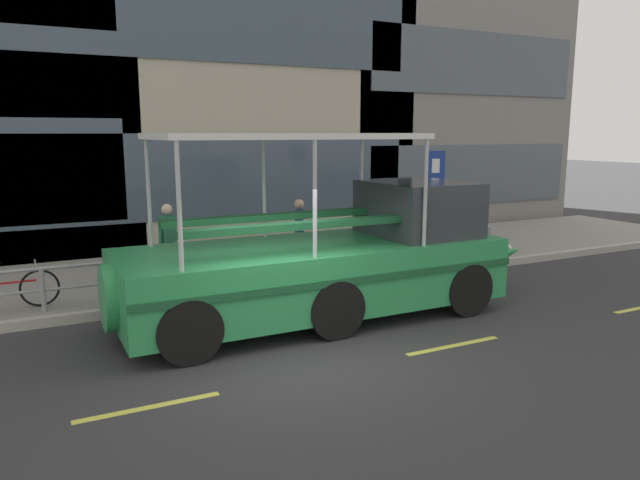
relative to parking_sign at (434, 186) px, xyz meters
name	(u,v)px	position (x,y,z in m)	size (l,w,h in m)	color
ground_plane	(293,352)	(-5.88, -4.19, -2.04)	(120.00, 120.00, 0.00)	#333335
sidewalk	(197,272)	(-5.88, 1.41, -1.95)	(32.00, 4.80, 0.18)	gray
curb_edge	(230,298)	(-5.88, -1.08, -1.95)	(32.00, 0.18, 0.18)	#B2ADA3
lane_centreline	(320,373)	(-5.88, -5.12, -2.04)	(25.80, 0.12, 0.01)	#DBD64C
curb_guardrail	(269,259)	(-4.88, -0.74, -1.31)	(12.35, 0.09, 0.83)	gray
parking_sign	(434,186)	(0.00, 0.00, 0.00)	(0.60, 0.12, 2.75)	#4C4F54
leaned_bicycle	(8,290)	(-9.83, -0.35, -1.49)	(1.74, 0.46, 0.96)	black
duck_tour_boat	(338,259)	(-4.33, -2.80, -0.98)	(8.73, 2.55, 3.37)	#2D9351
pedestrian_near_bow	(373,221)	(-1.46, 0.59, -0.90)	(0.41, 0.30, 1.60)	black
pedestrian_mid_left	(299,227)	(-3.71, 0.24, -0.85)	(0.32, 0.42, 1.67)	#47423D
pedestrian_mid_right	(168,234)	(-6.68, 0.64, -0.85)	(0.44, 0.31, 1.68)	#1E2338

